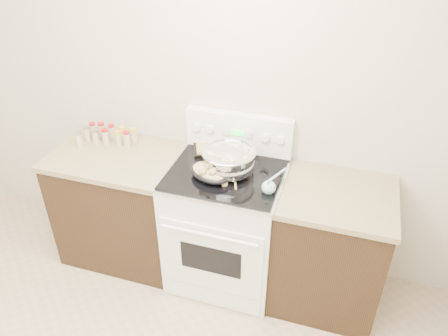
% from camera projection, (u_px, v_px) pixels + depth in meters
% --- Properties ---
extents(counter_left, '(0.93, 0.67, 0.92)m').
position_uv_depth(counter_left, '(124.00, 205.00, 3.37)').
color(counter_left, black).
rests_on(counter_left, ground).
extents(counter_right, '(0.73, 0.67, 0.92)m').
position_uv_depth(counter_right, '(329.00, 247.00, 2.97)').
color(counter_right, black).
rests_on(counter_right, ground).
extents(kitchen_range, '(0.78, 0.73, 1.22)m').
position_uv_depth(kitchen_range, '(226.00, 223.00, 3.14)').
color(kitchen_range, white).
rests_on(kitchen_range, ground).
extents(mixing_bowl, '(0.40, 0.40, 0.21)m').
position_uv_depth(mixing_bowl, '(229.00, 161.00, 2.84)').
color(mixing_bowl, silver).
rests_on(mixing_bowl, kitchen_range).
extents(roasting_pan, '(0.35, 0.31, 0.11)m').
position_uv_depth(roasting_pan, '(211.00, 172.00, 2.79)').
color(roasting_pan, black).
rests_on(roasting_pan, kitchen_range).
extents(baking_sheet, '(0.46, 0.40, 0.06)m').
position_uv_depth(baking_sheet, '(221.00, 146.00, 3.13)').
color(baking_sheet, black).
rests_on(baking_sheet, kitchen_range).
extents(wooden_spoon, '(0.11, 0.27, 0.04)m').
position_uv_depth(wooden_spoon, '(229.00, 181.00, 2.77)').
color(wooden_spoon, tan).
rests_on(wooden_spoon, kitchen_range).
extents(blue_ladle, '(0.11, 0.29, 0.11)m').
position_uv_depth(blue_ladle, '(269.00, 186.00, 2.68)').
color(blue_ladle, '#8DC9D3').
rests_on(blue_ladle, kitchen_range).
extents(spice_jars, '(0.39, 0.24, 0.13)m').
position_uv_depth(spice_jars, '(107.00, 135.00, 3.23)').
color(spice_jars, '#BFB28C').
rests_on(spice_jars, counter_left).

